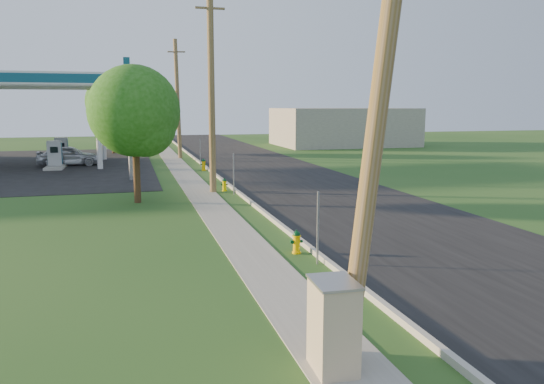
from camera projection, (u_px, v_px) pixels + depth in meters
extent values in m
plane|color=#1F4919|center=(379.00, 326.00, 10.33)|extent=(140.00, 140.00, 0.00)
cube|color=black|center=(368.00, 214.00, 21.01)|extent=(8.00, 120.00, 0.02)
cube|color=#A7A49A|center=(271.00, 218.00, 19.97)|extent=(0.15, 120.00, 0.15)
cube|color=gray|center=(225.00, 222.00, 19.53)|extent=(1.50, 120.00, 0.03)
cylinder|color=brown|center=(383.00, 74.00, 8.45)|extent=(1.31, 0.32, 9.48)
cylinder|color=brown|center=(211.00, 92.00, 25.58)|extent=(0.32, 0.32, 9.80)
cube|color=brown|center=(210.00, 8.00, 24.95)|extent=(1.40, 0.10, 0.10)
cylinder|color=brown|center=(178.00, 100.00, 42.76)|extent=(0.49, 0.32, 9.50)
cube|color=brown|center=(176.00, 52.00, 42.15)|extent=(1.40, 0.10, 0.12)
cube|color=gray|center=(318.00, 228.00, 14.23)|extent=(0.05, 0.04, 2.00)
cube|color=gray|center=(234.00, 174.00, 25.47)|extent=(0.05, 0.04, 2.00)
cube|color=gray|center=(200.00, 153.00, 37.10)|extent=(0.05, 0.04, 2.00)
cylinder|color=silver|center=(98.00, 128.00, 35.56)|extent=(0.36, 0.36, 5.50)
cylinder|color=silver|center=(103.00, 125.00, 41.84)|extent=(0.36, 0.36, 5.50)
cube|color=#A7A49A|center=(56.00, 167.00, 36.45)|extent=(1.20, 3.20, 0.18)
cube|color=#9EA0A3|center=(55.00, 153.00, 36.30)|extent=(0.90, 0.50, 1.70)
cube|color=navy|center=(55.00, 153.00, 36.30)|extent=(0.94, 0.40, 1.50)
cube|color=black|center=(54.00, 150.00, 36.00)|extent=(0.50, 0.02, 0.40)
cube|color=#A7A49A|center=(62.00, 161.00, 40.26)|extent=(1.20, 3.20, 0.18)
cube|color=#9EA0A3|center=(62.00, 149.00, 40.11)|extent=(0.90, 0.50, 1.70)
cube|color=navy|center=(62.00, 149.00, 40.11)|extent=(0.94, 0.40, 1.50)
cube|color=black|center=(61.00, 146.00, 39.81)|extent=(0.50, 0.02, 0.40)
cylinder|color=gray|center=(130.00, 137.00, 30.20)|extent=(0.24, 0.24, 5.00)
cube|color=silver|center=(127.00, 78.00, 29.67)|extent=(0.30, 2.00, 2.00)
cube|color=navy|center=(127.00, 63.00, 29.54)|extent=(0.34, 2.04, 0.50)
cube|color=gray|center=(343.00, 127.00, 57.52)|extent=(14.00, 10.00, 4.00)
cylinder|color=#3D2917|center=(136.00, 168.00, 23.32)|extent=(0.30, 0.30, 3.10)
sphere|color=#1D560F|center=(134.00, 111.00, 22.92)|extent=(3.97, 3.97, 3.97)
sphere|color=#1D560F|center=(144.00, 125.00, 22.83)|extent=(2.73, 2.73, 2.73)
cylinder|color=#3D2917|center=(113.00, 134.00, 47.60)|extent=(0.30, 0.30, 3.55)
sphere|color=#1D560F|center=(111.00, 102.00, 47.14)|extent=(4.54, 4.54, 4.54)
sphere|color=#1D560F|center=(116.00, 110.00, 47.07)|extent=(3.12, 3.12, 3.12)
cylinder|color=#F5B700|center=(296.00, 252.00, 15.44)|extent=(0.26, 0.26, 0.06)
cylinder|color=#F5B700|center=(297.00, 244.00, 15.40)|extent=(0.21, 0.21, 0.56)
cylinder|color=#F5B700|center=(297.00, 236.00, 15.36)|extent=(0.26, 0.26, 0.04)
sphere|color=#043614|center=(297.00, 235.00, 15.35)|extent=(0.22, 0.22, 0.22)
cylinder|color=#043614|center=(297.00, 231.00, 15.33)|extent=(0.05, 0.05, 0.06)
cylinder|color=#043614|center=(298.00, 243.00, 15.26)|extent=(0.11, 0.12, 0.10)
cylinder|color=#043614|center=(292.00, 242.00, 15.36)|extent=(0.10, 0.09, 0.08)
cylinder|color=#043614|center=(301.00, 241.00, 15.41)|extent=(0.10, 0.09, 0.08)
cylinder|color=#FFE200|center=(225.00, 191.00, 26.73)|extent=(0.25, 0.25, 0.05)
cylinder|color=#FFE200|center=(224.00, 186.00, 26.69)|extent=(0.19, 0.19, 0.53)
cylinder|color=#FFE200|center=(224.00, 181.00, 26.65)|extent=(0.25, 0.25, 0.04)
sphere|color=#093E18|center=(224.00, 181.00, 26.64)|extent=(0.20, 0.20, 0.20)
cylinder|color=#093E18|center=(224.00, 179.00, 26.63)|extent=(0.04, 0.04, 0.05)
cylinder|color=#093E18|center=(224.00, 185.00, 26.55)|extent=(0.13, 0.13, 0.10)
cylinder|color=#093E18|center=(222.00, 184.00, 26.69)|extent=(0.11, 0.11, 0.08)
cylinder|color=#093E18|center=(227.00, 185.00, 26.66)|extent=(0.11, 0.11, 0.08)
cylinder|color=#F9BA05|center=(204.00, 170.00, 35.18)|extent=(0.30, 0.30, 0.06)
cylinder|color=#F9BA05|center=(204.00, 166.00, 35.13)|extent=(0.23, 0.23, 0.64)
cylinder|color=#F9BA05|center=(204.00, 162.00, 35.09)|extent=(0.30, 0.30, 0.04)
sphere|color=#053C1B|center=(204.00, 161.00, 35.08)|extent=(0.25, 0.25, 0.25)
cylinder|color=#053C1B|center=(204.00, 159.00, 35.06)|extent=(0.05, 0.05, 0.06)
cylinder|color=#053C1B|center=(203.00, 165.00, 34.97)|extent=(0.16, 0.16, 0.12)
cylinder|color=#053C1B|center=(201.00, 164.00, 35.14)|extent=(0.14, 0.13, 0.10)
cylinder|color=#053C1B|center=(206.00, 165.00, 35.10)|extent=(0.14, 0.13, 0.10)
cube|color=tan|center=(333.00, 328.00, 8.47)|extent=(0.67, 0.87, 1.48)
cube|color=gray|center=(334.00, 282.00, 8.35)|extent=(0.71, 0.91, 0.04)
imported|color=silver|center=(69.00, 155.00, 37.98)|extent=(4.33, 1.77, 1.47)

